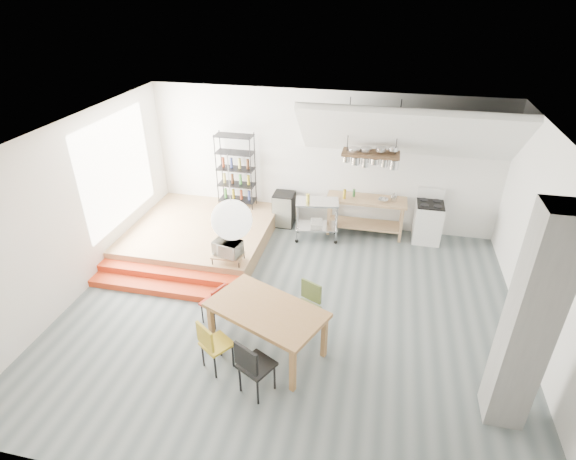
% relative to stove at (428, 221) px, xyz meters
% --- Properties ---
extents(floor, '(8.00, 8.00, 0.00)m').
position_rel_stove_xyz_m(floor, '(-2.50, -3.16, -0.48)').
color(floor, '#505B5D').
rests_on(floor, ground).
extents(wall_back, '(8.00, 0.04, 3.20)m').
position_rel_stove_xyz_m(wall_back, '(-2.50, 0.34, 1.12)').
color(wall_back, silver).
rests_on(wall_back, ground).
extents(wall_left, '(0.04, 7.00, 3.20)m').
position_rel_stove_xyz_m(wall_left, '(-6.50, -3.16, 1.12)').
color(wall_left, silver).
rests_on(wall_left, ground).
extents(wall_right, '(0.04, 7.00, 3.20)m').
position_rel_stove_xyz_m(wall_right, '(1.50, -3.16, 1.12)').
color(wall_right, silver).
rests_on(wall_right, ground).
extents(ceiling, '(8.00, 7.00, 0.02)m').
position_rel_stove_xyz_m(ceiling, '(-2.50, -3.16, 2.72)').
color(ceiling, white).
rests_on(ceiling, wall_back).
extents(slope_ceiling, '(4.40, 1.44, 1.32)m').
position_rel_stove_xyz_m(slope_ceiling, '(-0.70, -0.26, 2.07)').
color(slope_ceiling, white).
rests_on(slope_ceiling, wall_back).
extents(window_pane, '(0.02, 2.50, 2.20)m').
position_rel_stove_xyz_m(window_pane, '(-6.48, -1.66, 1.32)').
color(window_pane, white).
rests_on(window_pane, wall_left).
extents(platform, '(3.00, 3.00, 0.40)m').
position_rel_stove_xyz_m(platform, '(-5.00, -1.16, -0.28)').
color(platform, '#A37A51').
rests_on(platform, ground).
extents(step_lower, '(3.00, 0.35, 0.13)m').
position_rel_stove_xyz_m(step_lower, '(-5.00, -3.11, -0.41)').
color(step_lower, red).
rests_on(step_lower, ground).
extents(step_upper, '(3.00, 0.35, 0.27)m').
position_rel_stove_xyz_m(step_upper, '(-5.00, -2.76, -0.35)').
color(step_upper, red).
rests_on(step_upper, ground).
extents(concrete_column, '(0.50, 0.50, 3.20)m').
position_rel_stove_xyz_m(concrete_column, '(0.80, -4.66, 1.12)').
color(concrete_column, slate).
rests_on(concrete_column, ground).
extents(kitchen_counter, '(1.80, 0.60, 0.91)m').
position_rel_stove_xyz_m(kitchen_counter, '(-1.40, -0.01, 0.15)').
color(kitchen_counter, '#A37A51').
rests_on(kitchen_counter, ground).
extents(stove, '(0.60, 0.60, 1.18)m').
position_rel_stove_xyz_m(stove, '(0.00, 0.00, 0.00)').
color(stove, white).
rests_on(stove, ground).
extents(pot_rack, '(1.20, 0.50, 1.43)m').
position_rel_stove_xyz_m(pot_rack, '(-1.37, -0.23, 1.50)').
color(pot_rack, '#3A2817').
rests_on(pot_rack, ceiling).
extents(wire_shelving, '(0.88, 0.38, 1.80)m').
position_rel_stove_xyz_m(wire_shelving, '(-4.50, 0.04, 0.85)').
color(wire_shelving, black).
rests_on(wire_shelving, platform).
extents(microwave_shelf, '(0.60, 0.40, 0.16)m').
position_rel_stove_xyz_m(microwave_shelf, '(-3.90, -2.41, 0.07)').
color(microwave_shelf, '#A37A51').
rests_on(microwave_shelf, platform).
extents(paper_lantern, '(0.60, 0.60, 0.60)m').
position_rel_stove_xyz_m(paper_lantern, '(-3.20, -3.94, 1.72)').
color(paper_lantern, white).
rests_on(paper_lantern, ceiling).
extents(dining_table, '(2.04, 1.63, 0.85)m').
position_rel_stove_xyz_m(dining_table, '(-2.65, -4.18, 0.28)').
color(dining_table, olive).
rests_on(dining_table, ground).
extents(chair_mustard, '(0.57, 0.57, 0.89)m').
position_rel_stove_xyz_m(chair_mustard, '(-3.34, -4.74, 0.05)').
color(chair_mustard, '#B3951E').
rests_on(chair_mustard, ground).
extents(chair_black, '(0.59, 0.59, 0.96)m').
position_rel_stove_xyz_m(chair_black, '(-2.62, -5.07, 0.09)').
color(chair_black, black).
rests_on(chair_black, ground).
extents(chair_olive, '(0.55, 0.55, 0.90)m').
position_rel_stove_xyz_m(chair_olive, '(-2.13, -3.53, 0.06)').
color(chair_olive, '#54642F').
rests_on(chair_olive, ground).
extents(chair_red, '(0.48, 0.48, 0.80)m').
position_rel_stove_xyz_m(chair_red, '(-3.66, -3.73, -0.00)').
color(chair_red, '#A42517').
rests_on(chair_red, ground).
extents(rolling_cart, '(1.03, 0.68, 0.95)m').
position_rel_stove_xyz_m(rolling_cart, '(-2.46, -0.46, 0.13)').
color(rolling_cart, silver).
rests_on(rolling_cart, ground).
extents(mini_fridge, '(0.48, 0.48, 0.82)m').
position_rel_stove_xyz_m(mini_fridge, '(-3.34, 0.04, -0.07)').
color(mini_fridge, black).
rests_on(mini_fridge, ground).
extents(microwave, '(0.59, 0.46, 0.29)m').
position_rel_stove_xyz_m(microwave, '(-3.90, -2.41, 0.23)').
color(microwave, beige).
rests_on(microwave, microwave_shelf).
extents(bowl, '(0.25, 0.25, 0.05)m').
position_rel_stove_xyz_m(bowl, '(-1.03, -0.06, 0.46)').
color(bowl, silver).
rests_on(bowl, kitchen_counter).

